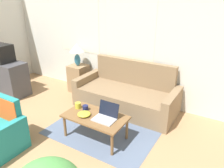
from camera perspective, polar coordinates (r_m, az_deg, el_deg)
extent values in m
cube|color=silver|center=(4.87, -1.43, 12.09)|extent=(6.21, 0.05, 2.60)
cube|color=white|center=(5.23, -8.63, 15.37)|extent=(1.10, 0.01, 1.30)
cube|color=white|center=(4.52, 4.68, 14.41)|extent=(1.10, 0.01, 1.30)
cube|color=slate|center=(4.09, 0.25, -9.74)|extent=(1.80, 1.93, 0.01)
cube|color=#846B4C|center=(4.42, 3.45, -4.09)|extent=(1.75, 0.88, 0.41)
cube|color=#846B4C|center=(4.63, 5.72, 0.64)|extent=(1.75, 0.12, 0.94)
cube|color=#846B4C|center=(4.86, -6.43, -0.67)|extent=(0.14, 0.88, 0.56)
cube|color=#846B4C|center=(4.09, 15.32, -6.11)|extent=(0.14, 0.88, 0.56)
cube|color=teal|center=(3.77, -25.08, -8.34)|extent=(0.51, 0.10, 0.78)
cube|color=teal|center=(3.47, -26.32, -13.94)|extent=(0.10, 0.77, 0.53)
cube|color=#D1511E|center=(3.70, -26.01, -7.43)|extent=(0.53, 0.01, 0.56)
cube|color=#424247|center=(5.63, -26.11, 1.55)|extent=(1.14, 0.48, 0.77)
cube|color=black|center=(5.47, -27.15, 7.18)|extent=(0.50, 0.39, 0.38)
cube|color=#937551|center=(5.26, -8.72, 1.50)|extent=(0.39, 0.39, 0.64)
ellipsoid|color=teal|center=(5.11, -9.02, 6.23)|extent=(0.14, 0.14, 0.27)
cylinder|color=tan|center=(5.07, -9.13, 8.00)|extent=(0.02, 0.02, 0.06)
cone|color=white|center=(5.04, -9.22, 9.36)|extent=(0.33, 0.33, 0.19)
cube|color=brown|center=(3.50, -4.40, -8.51)|extent=(1.00, 0.56, 0.03)
cylinder|color=brown|center=(3.71, -12.19, -10.73)|extent=(0.04, 0.04, 0.37)
cylinder|color=brown|center=(3.25, 0.01, -15.53)|extent=(0.04, 0.04, 0.37)
cylinder|color=brown|center=(4.00, -7.71, -7.74)|extent=(0.04, 0.04, 0.37)
cylinder|color=brown|center=(3.58, 3.90, -11.58)|extent=(0.04, 0.04, 0.37)
cube|color=#B7B7BC|center=(3.37, -2.11, -9.32)|extent=(0.34, 0.23, 0.02)
cube|color=black|center=(3.41, -0.82, -6.53)|extent=(0.34, 0.07, 0.22)
cylinder|color=#191E4C|center=(3.65, -6.95, -6.18)|extent=(0.09, 0.09, 0.09)
cylinder|color=gold|center=(3.72, -8.88, -5.54)|extent=(0.10, 0.10, 0.10)
ellipsoid|color=gold|center=(3.50, -7.31, -7.78)|extent=(0.21, 0.21, 0.06)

